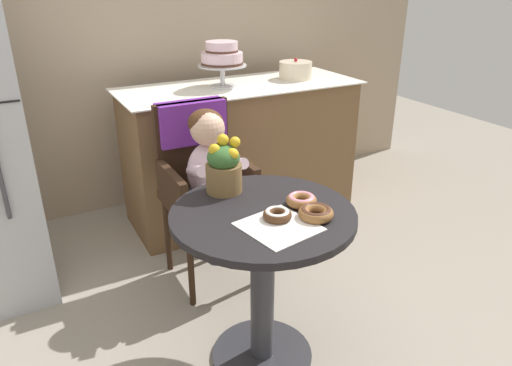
% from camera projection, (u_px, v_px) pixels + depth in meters
% --- Properties ---
extents(ground_plane, '(8.00, 8.00, 0.00)m').
position_uv_depth(ground_plane, '(262.00, 356.00, 2.12)').
color(ground_plane, gray).
extents(back_wall, '(4.80, 0.10, 2.70)m').
position_uv_depth(back_wall, '(125.00, 8.00, 3.07)').
color(back_wall, tan).
rests_on(back_wall, ground).
extents(cafe_table, '(0.72, 0.72, 0.72)m').
position_uv_depth(cafe_table, '(263.00, 258.00, 1.91)').
color(cafe_table, black).
rests_on(cafe_table, ground).
extents(wicker_chair, '(0.42, 0.45, 0.95)m').
position_uv_depth(wicker_chair, '(200.00, 164.00, 2.49)').
color(wicker_chair, '#332114').
rests_on(wicker_chair, ground).
extents(seated_child, '(0.27, 0.32, 0.73)m').
position_uv_depth(seated_child, '(211.00, 167.00, 2.35)').
color(seated_child, silver).
rests_on(seated_child, ground).
extents(paper_napkin, '(0.28, 0.29, 0.00)m').
position_uv_depth(paper_napkin, '(279.00, 227.00, 1.71)').
color(paper_napkin, white).
rests_on(paper_napkin, cafe_table).
extents(donut_front, '(0.12, 0.12, 0.04)m').
position_uv_depth(donut_front, '(301.00, 200.00, 1.87)').
color(donut_front, '#936033').
rests_on(donut_front, cafe_table).
extents(donut_mid, '(0.11, 0.11, 0.04)m').
position_uv_depth(donut_mid, '(277.00, 214.00, 1.76)').
color(donut_mid, '#4C2D19').
rests_on(donut_mid, cafe_table).
extents(donut_side, '(0.13, 0.13, 0.04)m').
position_uv_depth(donut_side, '(316.00, 212.00, 1.77)').
color(donut_side, '#936033').
rests_on(donut_side, cafe_table).
extents(flower_vase, '(0.15, 0.15, 0.24)m').
position_uv_depth(flower_vase, '(224.00, 167.00, 1.95)').
color(flower_vase, brown).
rests_on(flower_vase, cafe_table).
extents(display_counter, '(1.56, 0.62, 0.90)m').
position_uv_depth(display_counter, '(241.00, 151.00, 3.22)').
color(display_counter, brown).
rests_on(display_counter, ground).
extents(tiered_cake_stand, '(0.30, 0.30, 0.28)m').
position_uv_depth(tiered_cake_stand, '(222.00, 57.00, 2.91)').
color(tiered_cake_stand, silver).
rests_on(tiered_cake_stand, display_counter).
extents(round_layer_cake, '(0.22, 0.22, 0.14)m').
position_uv_depth(round_layer_cake, '(295.00, 70.00, 3.20)').
color(round_layer_cake, beige).
rests_on(round_layer_cake, display_counter).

